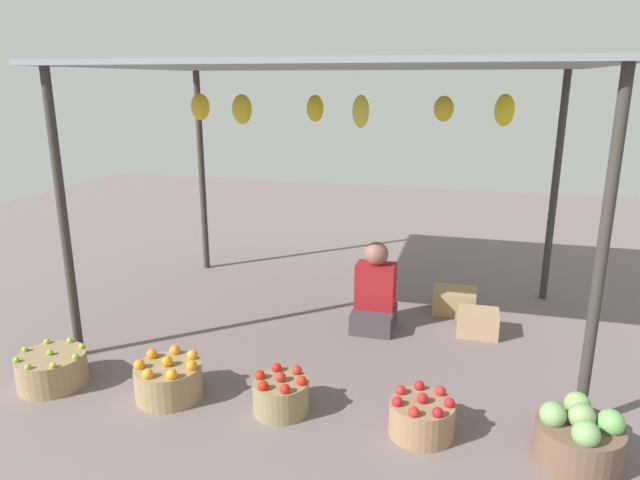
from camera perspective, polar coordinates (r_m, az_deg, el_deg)
The scene contains 10 objects.
ground_plane at distance 5.25m, azimuth 1.79°, elevation -8.25°, with size 14.00×14.00×0.00m, color slate.
market_stall_structure at distance 4.80m, azimuth 2.00°, elevation 15.56°, with size 4.02×2.59×2.26m.
vendor_person at distance 5.08m, azimuth 5.49°, elevation -5.50°, with size 0.36×0.44×0.78m.
basket_limes at distance 4.64m, azimuth -25.14°, elevation -11.58°, with size 0.48×0.48×0.27m.
basket_oranges at distance 4.20m, azimuth -14.85°, elevation -13.32°, with size 0.46×0.46×0.31m.
basket_red_tomatoes at distance 3.93m, azimuth -3.92°, elevation -15.12°, with size 0.37×0.37×0.28m.
basket_red_apples at distance 3.75m, azimuth 10.09°, elevation -16.96°, with size 0.40×0.40×0.28m.
basket_cabbages at distance 3.75m, azimuth 24.38°, elevation -17.54°, with size 0.48×0.48×0.38m.
wooden_crate_near_vendor at distance 5.17m, azimuth 15.45°, elevation -7.93°, with size 0.35×0.28×0.21m, color tan.
wooden_crate_stacked_rear at distance 5.58m, azimuth 13.25°, elevation -5.93°, with size 0.39×0.33×0.22m, color #A58758.
Camera 1 is at (1.10, -4.67, 2.13)m, focal length 32.10 mm.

